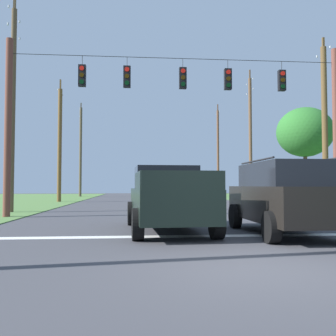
# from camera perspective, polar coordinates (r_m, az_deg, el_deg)

# --- Properties ---
(ground_plane) EXTENTS (120.00, 120.00, 0.00)m
(ground_plane) POSITION_cam_1_polar(r_m,az_deg,el_deg) (6.66, 12.99, -14.32)
(ground_plane) COLOR #3D3D42
(stop_bar_stripe) EXTENTS (12.67, 0.45, 0.01)m
(stop_bar_stripe) POSITION_cam_1_polar(r_m,az_deg,el_deg) (10.38, 6.29, -10.10)
(stop_bar_stripe) COLOR white
(stop_bar_stripe) RESTS_ON ground
(lane_dash_0) EXTENTS (2.50, 0.15, 0.01)m
(lane_dash_0) POSITION_cam_1_polar(r_m,az_deg,el_deg) (16.27, 2.16, -7.40)
(lane_dash_0) COLOR white
(lane_dash_0) RESTS_ON ground
(lane_dash_1) EXTENTS (2.50, 0.15, 0.01)m
(lane_dash_1) POSITION_cam_1_polar(r_m,az_deg,el_deg) (23.27, 0.02, -5.96)
(lane_dash_1) COLOR white
(lane_dash_1) RESTS_ON ground
(lane_dash_2) EXTENTS (2.50, 0.15, 0.01)m
(lane_dash_2) POSITION_cam_1_polar(r_m,az_deg,el_deg) (30.89, -1.20, -5.14)
(lane_dash_2) COLOR white
(lane_dash_2) RESTS_ON ground
(overhead_signal_span) EXTENTS (15.00, 0.31, 7.72)m
(overhead_signal_span) POSITION_cam_1_polar(r_m,az_deg,el_deg) (17.06, 1.65, 7.57)
(overhead_signal_span) COLOR brown
(overhead_signal_span) RESTS_ON ground
(pickup_truck) EXTENTS (2.50, 5.49, 1.95)m
(pickup_truck) POSITION_cam_1_polar(r_m,az_deg,el_deg) (11.43, -0.06, -4.58)
(pickup_truck) COLOR black
(pickup_truck) RESTS_ON ground
(suv_black) EXTENTS (2.22, 4.81, 2.05)m
(suv_black) POSITION_cam_1_polar(r_m,az_deg,el_deg) (11.06, 17.16, -4.05)
(suv_black) COLOR black
(suv_black) RESTS_ON ground
(distant_car_oncoming) EXTENTS (2.27, 4.42, 1.52)m
(distant_car_oncoming) POSITION_cam_1_polar(r_m,az_deg,el_deg) (33.26, 15.89, -3.51)
(distant_car_oncoming) COLOR silver
(distant_car_oncoming) RESTS_ON ground
(utility_pole_mid_right) EXTENTS (0.31, 1.57, 9.56)m
(utility_pole_mid_right) POSITION_cam_1_polar(r_m,az_deg,el_deg) (22.64, 22.49, 5.91)
(utility_pole_mid_right) COLOR brown
(utility_pole_mid_right) RESTS_ON ground
(utility_pole_far_right) EXTENTS (0.29, 1.99, 11.71)m
(utility_pole_far_right) POSITION_cam_1_polar(r_m,az_deg,el_deg) (34.59, 12.28, 4.81)
(utility_pole_far_right) COLOR brown
(utility_pole_far_right) RESTS_ON ground
(utility_pole_near_left) EXTENTS (0.29, 1.95, 11.48)m
(utility_pole_near_left) POSITION_cam_1_polar(r_m,az_deg,el_deg) (47.57, 7.52, 2.44)
(utility_pole_near_left) COLOR brown
(utility_pole_near_left) RESTS_ON ground
(utility_pole_far_left) EXTENTS (0.27, 1.96, 11.07)m
(utility_pole_far_left) POSITION_cam_1_polar(r_m,az_deg,el_deg) (21.01, -22.30, 9.11)
(utility_pole_far_left) COLOR brown
(utility_pole_far_left) RESTS_ON ground
(utility_pole_distant_right) EXTENTS (0.34, 1.98, 10.12)m
(utility_pole_distant_right) POSITION_cam_1_polar(r_m,az_deg,el_deg) (32.45, -15.97, 3.57)
(utility_pole_distant_right) COLOR brown
(utility_pole_distant_right) RESTS_ON ground
(utility_pole_distant_left) EXTENTS (0.31, 1.64, 11.32)m
(utility_pole_distant_left) POSITION_cam_1_polar(r_m,az_deg,el_deg) (46.76, -13.00, 2.66)
(utility_pole_distant_left) COLOR brown
(utility_pole_distant_left) RESTS_ON ground
(tree_roadside_right) EXTENTS (3.76, 3.76, 6.63)m
(tree_roadside_right) POSITION_cam_1_polar(r_m,az_deg,el_deg) (27.36, 19.87, 5.06)
(tree_roadside_right) COLOR brown
(tree_roadside_right) RESTS_ON ground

